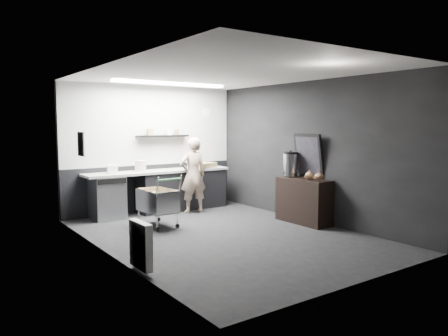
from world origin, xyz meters
TOP-DOWN VIEW (x-y plane):
  - floor at (0.00, 0.00)m, footprint 5.50×5.50m
  - ceiling at (0.00, 0.00)m, footprint 5.50×5.50m
  - wall_back at (0.00, 2.75)m, footprint 5.50×0.00m
  - wall_front at (0.00, -2.75)m, footprint 5.50×0.00m
  - wall_left at (-2.00, 0.00)m, footprint 0.00×5.50m
  - wall_right at (2.00, 0.00)m, footprint 0.00×5.50m
  - kitchen_wall_panel at (0.00, 2.73)m, footprint 3.95×0.02m
  - dado_panel at (0.00, 2.73)m, footprint 3.95×0.02m
  - floating_shelf at (0.20, 2.62)m, footprint 1.20×0.22m
  - wall_clock at (1.40, 2.72)m, footprint 0.20×0.03m
  - poster at (-1.98, 1.30)m, footprint 0.02×0.30m
  - poster_red_band at (-1.98, 1.30)m, footprint 0.02×0.22m
  - radiator at (-1.94, -0.90)m, footprint 0.10×0.50m
  - ceiling_strip at (0.00, 1.85)m, footprint 2.40×0.20m
  - prep_counter at (0.14, 2.42)m, footprint 3.20×0.61m
  - person at (0.57, 1.97)m, footprint 0.63×0.46m
  - shopping_cart at (-0.63, 1.26)m, footprint 0.54×0.86m
  - sideboard at (1.78, -0.07)m, footprint 0.48×1.13m
  - fire_extinguisher at (-1.85, -0.63)m, footprint 0.13×0.13m
  - cardboard_box at (1.06, 2.37)m, footprint 0.67×0.59m
  - pink_tub at (-0.43, 2.42)m, footprint 0.23×0.23m
  - white_container at (-1.05, 2.37)m, footprint 0.21×0.17m

SIDE VIEW (x-z plane):
  - floor at x=0.00m, z-range 0.00..0.00m
  - fire_extinguisher at x=-1.85m, z-range -0.01..0.44m
  - radiator at x=-1.94m, z-range 0.05..0.65m
  - shopping_cart at x=-0.63m, z-range -0.02..0.90m
  - prep_counter at x=0.14m, z-range 0.01..0.91m
  - dado_panel at x=0.00m, z-range 0.00..1.00m
  - sideboard at x=1.78m, z-range -0.31..1.39m
  - person at x=0.57m, z-range 0.00..1.60m
  - cardboard_box at x=1.06m, z-range 0.90..1.01m
  - white_container at x=-1.05m, z-range 0.90..1.06m
  - pink_tub at x=-0.43m, z-range 0.90..1.13m
  - wall_back at x=0.00m, z-range -1.40..4.10m
  - wall_front at x=0.00m, z-range -1.40..4.10m
  - wall_left at x=-2.00m, z-range -1.40..4.10m
  - wall_right at x=2.00m, z-range -1.40..4.10m
  - poster at x=-1.98m, z-range 1.35..1.75m
  - floating_shelf at x=0.20m, z-range 1.60..1.64m
  - poster_red_band at x=-1.98m, z-range 1.57..1.67m
  - kitchen_wall_panel at x=0.00m, z-range 1.00..2.70m
  - wall_clock at x=1.40m, z-range 2.05..2.25m
  - ceiling_strip at x=0.00m, z-range 2.65..2.69m
  - ceiling at x=0.00m, z-range 2.70..2.70m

